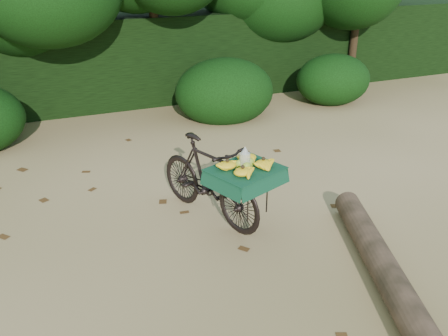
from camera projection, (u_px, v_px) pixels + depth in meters
name	position (u px, v px, depth m)	size (l,w,h in m)	color
ground	(249.00, 246.00, 5.24)	(80.00, 80.00, 0.00)	tan
vendor_bicycle	(210.00, 179.00, 5.60)	(1.18, 1.84, 1.02)	black
fallen_log	(410.00, 314.00, 4.04)	(0.29, 0.29, 3.99)	brown
hedge_backdrop	(124.00, 58.00, 10.17)	(26.00, 1.80, 1.80)	black
tree_row	(93.00, 9.00, 8.81)	(14.50, 2.00, 4.00)	black
bush_clumps	(175.00, 100.00, 8.85)	(8.80, 1.70, 0.90)	black
leaf_litter	(226.00, 218.00, 5.79)	(7.00, 7.30, 0.01)	#4F2F15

